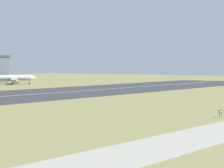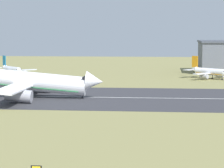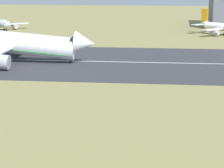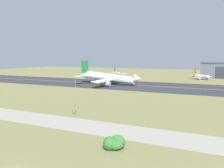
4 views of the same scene
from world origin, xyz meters
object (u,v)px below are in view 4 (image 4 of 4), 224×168
airplane_parked_east (117,73)px  windsock_pole (75,81)px  airplane_landing (110,78)px  shrub_clump (114,143)px  runway_sign (74,112)px  airplane_parked_west (202,76)px

airplane_parked_east → windsock_pole: (18.37, -111.82, 2.94)m
airplane_parked_east → windsock_pole: 113.36m
airplane_landing → shrub_clump: (50.29, -106.98, -3.75)m
airplane_landing → runway_sign: size_ratio=32.45×
windsock_pole → runway_sign: (33.17, -50.47, -4.48)m
airplane_parked_east → runway_sign: bearing=-72.4°
airplane_parked_east → shrub_clump: (76.28, -183.51, -1.31)m
airplane_parked_west → airplane_parked_east: bearing=175.0°
airplane_parked_west → runway_sign: 158.91m
shrub_clump → runway_sign: bearing=139.4°
airplane_parked_east → shrub_clump: airplane_parked_east is taller
airplane_parked_west → windsock_pole: size_ratio=3.13×
shrub_clump → windsock_pole: (-57.91, 71.69, 4.25)m
airplane_parked_east → airplane_landing: bearing=-71.2°
airplane_parked_east → shrub_clump: bearing=-67.4°
airplane_landing → windsock_pole: 36.11m
airplane_parked_west → airplane_parked_east: size_ratio=0.97×
airplane_parked_west → windsock_pole: (-70.40, -104.00, 2.59)m
airplane_parked_east → runway_sign: airplane_parked_east is taller
runway_sign → airplane_parked_west: bearing=76.5°
airplane_parked_west → runway_sign: airplane_parked_west is taller
airplane_landing → shrub_clump: size_ratio=11.29×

